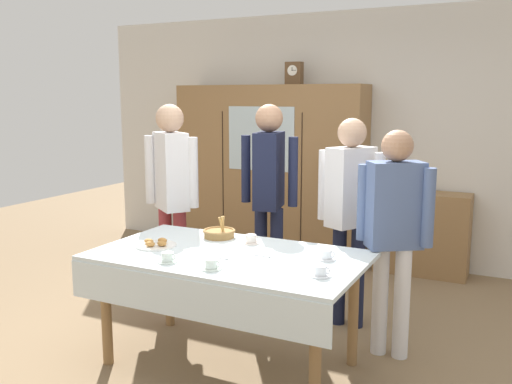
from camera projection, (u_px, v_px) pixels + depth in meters
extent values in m
plane|color=#846B4C|center=(244.00, 352.00, 3.97)|extent=(12.00, 12.00, 0.00)
cube|color=silver|center=(356.00, 138.00, 6.08)|extent=(6.40, 0.10, 2.70)
cylinder|color=olive|center=(106.00, 311.00, 3.74)|extent=(0.07, 0.07, 0.75)
cylinder|color=olive|center=(315.00, 357.00, 3.09)|extent=(0.07, 0.07, 0.75)
cylinder|color=olive|center=(169.00, 280.00, 4.38)|extent=(0.07, 0.07, 0.75)
cylinder|color=olive|center=(353.00, 312.00, 3.73)|extent=(0.07, 0.07, 0.75)
cube|color=silver|center=(229.00, 256.00, 3.67)|extent=(1.77, 1.01, 0.03)
cube|color=silver|center=(187.00, 300.00, 3.25)|extent=(1.77, 0.01, 0.24)
cube|color=olive|center=(270.00, 172.00, 6.28)|extent=(2.17, 0.45, 1.92)
cube|color=silver|center=(261.00, 139.00, 6.02)|extent=(0.78, 0.01, 0.69)
cube|color=black|center=(223.00, 180.00, 6.31)|extent=(0.01, 0.01, 1.54)
cube|color=black|center=(301.00, 186.00, 5.89)|extent=(0.01, 0.01, 1.54)
cube|color=brown|center=(294.00, 73.00, 5.98)|extent=(0.18, 0.10, 0.24)
cylinder|color=white|center=(292.00, 70.00, 5.92)|extent=(0.11, 0.01, 0.11)
cube|color=black|center=(292.00, 69.00, 5.91)|extent=(0.00, 0.00, 0.04)
cube|color=black|center=(294.00, 70.00, 5.91)|extent=(0.05, 0.00, 0.00)
cube|color=olive|center=(422.00, 233.00, 5.68)|extent=(0.92, 0.35, 0.84)
cube|color=#B29333|center=(424.00, 191.00, 5.60)|extent=(0.16, 0.19, 0.03)
cube|color=#B29333|center=(424.00, 188.00, 5.60)|extent=(0.17, 0.22, 0.02)
cylinder|color=silver|center=(168.00, 261.00, 3.47)|extent=(0.13, 0.13, 0.01)
cylinder|color=silver|center=(167.00, 257.00, 3.47)|extent=(0.08, 0.08, 0.05)
torus|color=silver|center=(172.00, 257.00, 3.45)|extent=(0.04, 0.01, 0.04)
cylinder|color=#47230F|center=(167.00, 253.00, 3.46)|extent=(0.06, 0.06, 0.01)
cylinder|color=silver|center=(211.00, 269.00, 3.33)|extent=(0.13, 0.13, 0.01)
cylinder|color=silver|center=(211.00, 264.00, 3.32)|extent=(0.08, 0.08, 0.05)
torus|color=silver|center=(217.00, 264.00, 3.31)|extent=(0.04, 0.01, 0.04)
cylinder|color=#47230F|center=(211.00, 260.00, 3.32)|extent=(0.06, 0.06, 0.01)
cylinder|color=white|center=(320.00, 276.00, 3.20)|extent=(0.13, 0.13, 0.01)
cylinder|color=white|center=(320.00, 270.00, 3.20)|extent=(0.08, 0.08, 0.05)
torus|color=white|center=(327.00, 271.00, 3.18)|extent=(0.04, 0.01, 0.04)
cylinder|color=white|center=(251.00, 243.00, 3.92)|extent=(0.13, 0.13, 0.01)
cylinder|color=white|center=(251.00, 238.00, 3.92)|extent=(0.08, 0.08, 0.05)
torus|color=white|center=(256.00, 239.00, 3.90)|extent=(0.04, 0.01, 0.04)
cylinder|color=white|center=(326.00, 259.00, 3.53)|extent=(0.13, 0.13, 0.01)
cylinder|color=white|center=(326.00, 254.00, 3.53)|extent=(0.08, 0.08, 0.05)
torus|color=white|center=(332.00, 254.00, 3.51)|extent=(0.04, 0.01, 0.04)
cylinder|color=#47230F|center=(326.00, 251.00, 3.52)|extent=(0.06, 0.06, 0.01)
cylinder|color=#9E7542|center=(219.00, 234.00, 4.08)|extent=(0.22, 0.22, 0.05)
torus|color=#9E7542|center=(219.00, 231.00, 4.07)|extent=(0.24, 0.24, 0.02)
cylinder|color=tan|center=(221.00, 225.00, 4.04)|extent=(0.04, 0.04, 0.12)
cylinder|color=tan|center=(223.00, 225.00, 4.05)|extent=(0.02, 0.03, 0.12)
cylinder|color=tan|center=(223.00, 224.00, 4.07)|extent=(0.02, 0.02, 0.12)
cylinder|color=white|center=(156.00, 245.00, 3.84)|extent=(0.28, 0.28, 0.01)
ellipsoid|color=#BC7F3D|center=(162.00, 244.00, 3.80)|extent=(0.07, 0.05, 0.04)
ellipsoid|color=#BC7F3D|center=(162.00, 240.00, 3.88)|extent=(0.07, 0.05, 0.04)
ellipsoid|color=#BC7F3D|center=(149.00, 241.00, 3.86)|extent=(0.07, 0.05, 0.04)
ellipsoid|color=#BC7F3D|center=(150.00, 244.00, 3.79)|extent=(0.07, 0.05, 0.04)
cube|color=silver|center=(219.00, 258.00, 3.55)|extent=(0.10, 0.01, 0.00)
ellipsoid|color=silver|center=(227.00, 259.00, 3.53)|extent=(0.03, 0.02, 0.01)
cube|color=silver|center=(261.00, 256.00, 3.60)|extent=(0.10, 0.01, 0.00)
ellipsoid|color=silver|center=(269.00, 257.00, 3.58)|extent=(0.03, 0.02, 0.01)
cylinder|color=#933338|center=(166.00, 257.00, 4.81)|extent=(0.11, 0.11, 0.86)
cylinder|color=#933338|center=(181.00, 259.00, 4.75)|extent=(0.11, 0.11, 0.86)
cube|color=silver|center=(171.00, 171.00, 4.65)|extent=(0.41, 0.38, 0.64)
sphere|color=tan|center=(170.00, 118.00, 4.58)|extent=(0.23, 0.23, 0.23)
cylinder|color=silver|center=(150.00, 170.00, 4.75)|extent=(0.08, 0.08, 0.58)
cylinder|color=silver|center=(193.00, 173.00, 4.55)|extent=(0.08, 0.08, 0.58)
cylinder|color=#191E38|center=(339.00, 274.00, 4.41)|extent=(0.11, 0.11, 0.81)
cylinder|color=#191E38|center=(357.00, 277.00, 4.34)|extent=(0.11, 0.11, 0.81)
cube|color=silver|center=(351.00, 187.00, 4.26)|extent=(0.34, 0.41, 0.61)
sphere|color=tan|center=(352.00, 133.00, 4.19)|extent=(0.22, 0.22, 0.22)
cylinder|color=silver|center=(323.00, 185.00, 4.35)|extent=(0.08, 0.08, 0.55)
cylinder|color=silver|center=(379.00, 189.00, 4.16)|extent=(0.08, 0.08, 0.55)
cylinder|color=#191E38|center=(261.00, 255.00, 4.86)|extent=(0.11, 0.11, 0.86)
cylinder|color=#191E38|center=(277.00, 257.00, 4.80)|extent=(0.11, 0.11, 0.86)
cube|color=#191E38|center=(269.00, 170.00, 4.70)|extent=(0.27, 0.39, 0.64)
sphere|color=tan|center=(269.00, 118.00, 4.63)|extent=(0.23, 0.23, 0.23)
cylinder|color=#191E38|center=(246.00, 169.00, 4.80)|extent=(0.08, 0.08, 0.58)
cylinder|color=#191E38|center=(293.00, 172.00, 4.61)|extent=(0.08, 0.08, 0.58)
cylinder|color=silver|center=(380.00, 300.00, 3.90)|extent=(0.11, 0.11, 0.78)
cylinder|color=silver|center=(402.00, 303.00, 3.83)|extent=(0.11, 0.11, 0.78)
cube|color=slate|center=(395.00, 205.00, 3.75)|extent=(0.41, 0.36, 0.59)
sphere|color=tan|center=(397.00, 146.00, 3.68)|extent=(0.21, 0.21, 0.21)
cylinder|color=slate|center=(363.00, 202.00, 3.84)|extent=(0.08, 0.08, 0.53)
cylinder|color=slate|center=(429.00, 208.00, 3.65)|extent=(0.08, 0.08, 0.53)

